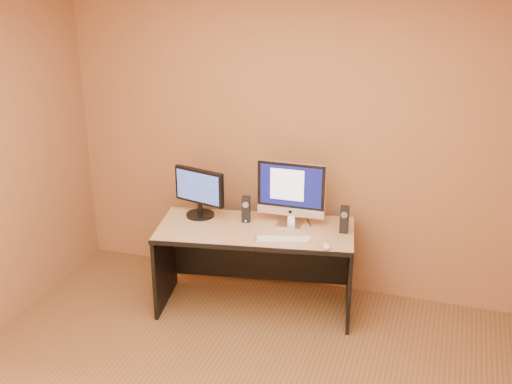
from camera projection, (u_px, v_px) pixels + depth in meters
walls at (211, 242)px, 3.37m from camera, size 4.00×4.00×2.60m
desk at (255, 268)px, 5.09m from camera, size 1.60×0.91×0.70m
imac at (290, 194)px, 4.93m from camera, size 0.54×0.21×0.52m
second_monitor at (200, 193)px, 5.12m from camera, size 0.49×0.33×0.40m
speaker_left at (246, 209)px, 5.05m from camera, size 0.08×0.08×0.21m
speaker_right at (344, 220)px, 4.86m from camera, size 0.07×0.07×0.21m
keyboard at (283, 239)px, 4.76m from camera, size 0.42×0.22×0.02m
mouse at (327, 246)px, 4.63m from camera, size 0.08×0.11×0.03m
cable_a at (308, 221)px, 5.09m from camera, size 0.10×0.19×0.01m
cable_b at (295, 217)px, 5.15m from camera, size 0.04×0.17×0.01m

